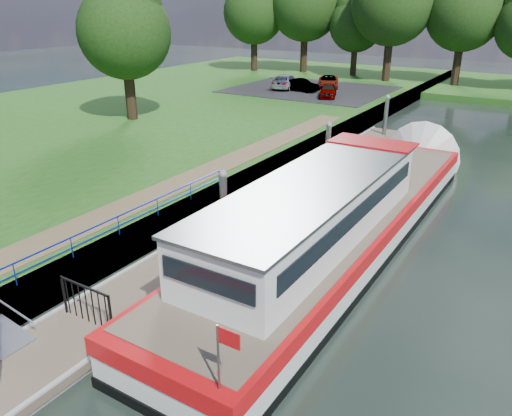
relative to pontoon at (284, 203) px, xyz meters
The scene contains 16 objects.
ground 13.00m from the pontoon, 90.00° to the right, with size 160.00×160.00×0.00m, color black.
riverbank 18.11m from the pontoon, behind, with size 32.00×90.00×0.78m, color #1E4E16.
bank_edge 3.25m from the pontoon, 141.89° to the left, with size 1.10×90.00×0.78m, color #473D2D.
footpath 6.69m from the pontoon, 131.35° to the right, with size 1.60×40.00×0.05m, color brown.
carpark 27.32m from the pontoon, 113.75° to the left, with size 14.00×12.00×0.06m, color black.
blue_fence 10.43m from the pontoon, 105.38° to the right, with size 0.04×18.04×0.72m.
pontoon is the anchor object (origin of this frame).
mooring_piles 1.10m from the pontoon, ahead, with size 0.30×27.30×3.55m.
gate_panel 10.84m from the pontoon, 90.00° to the right, with size 1.85×0.05×1.15m.
barge 4.10m from the pontoon, 25.88° to the right, with size 4.36×21.15×4.78m.
horizon_trees 36.55m from the pontoon, 92.58° to the left, with size 54.38×10.03×12.87m.
bank_tree_a 18.78m from the pontoon, 156.11° to the left, with size 6.12×6.12×9.72m.
car_a 23.32m from the pontoon, 109.64° to the left, with size 1.35×3.36×1.14m, color #999999.
car_b 26.01m from the pontoon, 115.46° to the left, with size 1.17×3.35×1.10m, color #999999.
car_c 27.52m from the pontoon, 118.51° to the left, with size 1.80×4.42×1.28m, color #999999.
car_d 28.50m from the pontoon, 110.44° to the left, with size 1.85×4.01×1.12m, color #999999.
Camera 1 is at (9.72, -4.94, 8.36)m, focal length 35.00 mm.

